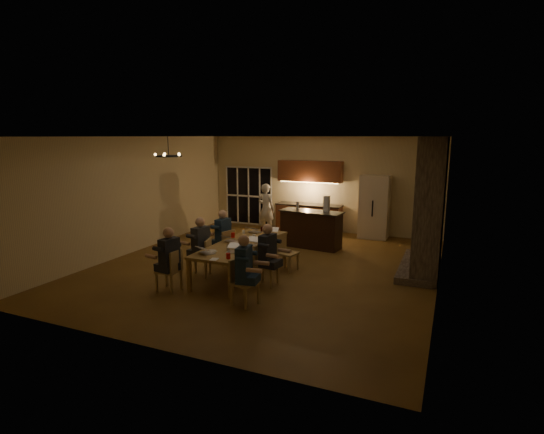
% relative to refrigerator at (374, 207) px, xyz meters
% --- Properties ---
extents(floor, '(9.00, 9.00, 0.00)m').
position_rel_refrigerator_xyz_m(floor, '(-1.90, -4.15, -1.00)').
color(floor, brown).
rests_on(floor, ground).
extents(back_wall, '(8.00, 0.04, 3.20)m').
position_rel_refrigerator_xyz_m(back_wall, '(-1.90, 0.37, 0.60)').
color(back_wall, tan).
rests_on(back_wall, ground).
extents(left_wall, '(0.04, 9.00, 3.20)m').
position_rel_refrigerator_xyz_m(left_wall, '(-5.92, -4.15, 0.60)').
color(left_wall, tan).
rests_on(left_wall, ground).
extents(right_wall, '(0.04, 9.00, 3.20)m').
position_rel_refrigerator_xyz_m(right_wall, '(2.12, -4.15, 0.60)').
color(right_wall, tan).
rests_on(right_wall, ground).
extents(ceiling, '(8.00, 9.00, 0.04)m').
position_rel_refrigerator_xyz_m(ceiling, '(-1.90, -4.15, 2.22)').
color(ceiling, white).
rests_on(ceiling, back_wall).
extents(french_doors, '(1.86, 0.08, 2.10)m').
position_rel_refrigerator_xyz_m(french_doors, '(-4.60, 0.32, 0.05)').
color(french_doors, black).
rests_on(french_doors, ground).
extents(fireplace, '(0.58, 2.50, 3.20)m').
position_rel_refrigerator_xyz_m(fireplace, '(1.80, -2.95, 0.60)').
color(fireplace, '#74675B').
rests_on(fireplace, ground).
extents(kitchenette, '(2.24, 0.68, 2.40)m').
position_rel_refrigerator_xyz_m(kitchenette, '(-2.20, 0.05, 0.20)').
color(kitchenette, brown).
rests_on(kitchenette, ground).
extents(refrigerator, '(0.90, 0.68, 2.00)m').
position_rel_refrigerator_xyz_m(refrigerator, '(0.00, 0.00, 0.00)').
color(refrigerator, beige).
rests_on(refrigerator, ground).
extents(dining_table, '(1.10, 3.05, 0.75)m').
position_rel_refrigerator_xyz_m(dining_table, '(-2.19, -4.91, -0.62)').
color(dining_table, '#A37B41').
rests_on(dining_table, ground).
extents(bar_island, '(1.90, 0.91, 1.08)m').
position_rel_refrigerator_xyz_m(bar_island, '(-1.47, -1.93, -0.46)').
color(bar_island, black).
rests_on(bar_island, ground).
extents(chair_left_near, '(0.46, 0.46, 0.89)m').
position_rel_refrigerator_xyz_m(chair_left_near, '(-3.11, -6.50, -0.55)').
color(chair_left_near, tan).
rests_on(chair_left_near, ground).
extents(chair_left_mid, '(0.54, 0.54, 0.89)m').
position_rel_refrigerator_xyz_m(chair_left_mid, '(-3.01, -5.45, -0.55)').
color(chair_left_mid, tan).
rests_on(chair_left_mid, ground).
extents(chair_left_far, '(0.55, 0.55, 0.89)m').
position_rel_refrigerator_xyz_m(chair_left_far, '(-3.01, -4.37, -0.55)').
color(chair_left_far, tan).
rests_on(chair_left_far, ground).
extents(chair_right_near, '(0.54, 0.54, 0.89)m').
position_rel_refrigerator_xyz_m(chair_right_near, '(-1.30, -6.54, -0.55)').
color(chair_right_near, tan).
rests_on(chair_right_near, ground).
extents(chair_right_mid, '(0.45, 0.45, 0.89)m').
position_rel_refrigerator_xyz_m(chair_right_mid, '(-1.36, -5.37, -0.55)').
color(chair_right_mid, tan).
rests_on(chair_right_mid, ground).
extents(chair_right_far, '(0.53, 0.53, 0.89)m').
position_rel_refrigerator_xyz_m(chair_right_far, '(-1.31, -4.25, -0.55)').
color(chair_right_far, tan).
rests_on(chair_right_far, ground).
extents(person_left_near, '(0.69, 0.69, 1.38)m').
position_rel_refrigerator_xyz_m(person_left_near, '(-3.03, -6.56, -0.31)').
color(person_left_near, '#252830').
rests_on(person_left_near, ground).
extents(person_right_near, '(0.68, 0.68, 1.38)m').
position_rel_refrigerator_xyz_m(person_right_near, '(-1.31, -6.54, -0.31)').
color(person_right_near, '#1D314A').
rests_on(person_right_near, ground).
extents(person_left_mid, '(0.69, 0.69, 1.38)m').
position_rel_refrigerator_xyz_m(person_left_mid, '(-3.04, -5.36, -0.31)').
color(person_left_mid, '#34383E').
rests_on(person_left_mid, ground).
extents(person_right_mid, '(0.68, 0.68, 1.38)m').
position_rel_refrigerator_xyz_m(person_right_mid, '(-1.31, -5.44, -0.31)').
color(person_right_mid, '#252830').
rests_on(person_right_mid, ground).
extents(person_left_far, '(0.66, 0.66, 1.38)m').
position_rel_refrigerator_xyz_m(person_left_far, '(-3.05, -4.30, -0.31)').
color(person_left_far, '#1D314A').
rests_on(person_left_far, ground).
extents(standing_person, '(0.68, 0.51, 1.69)m').
position_rel_refrigerator_xyz_m(standing_person, '(-3.37, -0.88, -0.16)').
color(standing_person, silver).
rests_on(standing_person, ground).
extents(chandelier, '(0.63, 0.63, 0.03)m').
position_rel_refrigerator_xyz_m(chandelier, '(-3.92, -5.24, 1.75)').
color(chandelier, black).
rests_on(chandelier, ceiling).
extents(laptop_a, '(0.42, 0.40, 0.23)m').
position_rel_refrigerator_xyz_m(laptop_a, '(-2.47, -5.98, -0.14)').
color(laptop_a, silver).
rests_on(laptop_a, dining_table).
extents(laptop_b, '(0.36, 0.33, 0.23)m').
position_rel_refrigerator_xyz_m(laptop_b, '(-1.98, -5.69, -0.14)').
color(laptop_b, silver).
rests_on(laptop_b, dining_table).
extents(laptop_c, '(0.39, 0.37, 0.23)m').
position_rel_refrigerator_xyz_m(laptop_c, '(-2.48, -4.88, -0.14)').
color(laptop_c, silver).
rests_on(laptop_c, dining_table).
extents(laptop_d, '(0.32, 0.28, 0.23)m').
position_rel_refrigerator_xyz_m(laptop_d, '(-1.89, -5.01, -0.14)').
color(laptop_d, silver).
rests_on(laptop_d, dining_table).
extents(laptop_e, '(0.39, 0.36, 0.23)m').
position_rel_refrigerator_xyz_m(laptop_e, '(-2.40, -3.78, -0.14)').
color(laptop_e, silver).
rests_on(laptop_e, dining_table).
extents(laptop_f, '(0.38, 0.35, 0.23)m').
position_rel_refrigerator_xyz_m(laptop_f, '(-1.88, -3.89, -0.14)').
color(laptop_f, silver).
rests_on(laptop_f, dining_table).
extents(mug_front, '(0.09, 0.09, 0.10)m').
position_rel_refrigerator_xyz_m(mug_front, '(-2.21, -5.30, -0.20)').
color(mug_front, white).
rests_on(mug_front, dining_table).
extents(mug_mid, '(0.08, 0.08, 0.10)m').
position_rel_refrigerator_xyz_m(mug_mid, '(-2.12, -4.41, -0.20)').
color(mug_mid, white).
rests_on(mug_mid, dining_table).
extents(mug_back, '(0.07, 0.07, 0.10)m').
position_rel_refrigerator_xyz_m(mug_back, '(-2.60, -4.05, -0.20)').
color(mug_back, white).
rests_on(mug_back, dining_table).
extents(redcup_near, '(0.09, 0.09, 0.12)m').
position_rel_refrigerator_xyz_m(redcup_near, '(-1.86, -6.17, -0.19)').
color(redcup_near, red).
rests_on(redcup_near, dining_table).
extents(redcup_mid, '(0.09, 0.09, 0.12)m').
position_rel_refrigerator_xyz_m(redcup_mid, '(-2.65, -4.50, -0.19)').
color(redcup_mid, red).
rests_on(redcup_mid, dining_table).
extents(can_silver, '(0.07, 0.07, 0.12)m').
position_rel_refrigerator_xyz_m(can_silver, '(-2.18, -5.60, -0.19)').
color(can_silver, '#B2B2B7').
rests_on(can_silver, dining_table).
extents(can_cola, '(0.07, 0.07, 0.12)m').
position_rel_refrigerator_xyz_m(can_cola, '(-2.29, -3.59, -0.19)').
color(can_cola, '#3F0F0C').
rests_on(can_cola, dining_table).
extents(plate_near, '(0.28, 0.28, 0.02)m').
position_rel_refrigerator_xyz_m(plate_near, '(-1.81, -5.44, -0.24)').
color(plate_near, white).
rests_on(plate_near, dining_table).
extents(plate_left, '(0.23, 0.23, 0.02)m').
position_rel_refrigerator_xyz_m(plate_left, '(-2.47, -5.83, -0.24)').
color(plate_left, white).
rests_on(plate_left, dining_table).
extents(plate_far, '(0.23, 0.23, 0.02)m').
position_rel_refrigerator_xyz_m(plate_far, '(-1.76, -4.17, -0.24)').
color(plate_far, white).
rests_on(plate_far, dining_table).
extents(notepad, '(0.18, 0.23, 0.01)m').
position_rel_refrigerator_xyz_m(notepad, '(-2.09, -6.34, -0.24)').
color(notepad, white).
rests_on(notepad, dining_table).
extents(bar_bottle, '(0.09, 0.09, 0.24)m').
position_rel_refrigerator_xyz_m(bar_bottle, '(-1.93, -1.85, 0.20)').
color(bar_bottle, '#99999E').
rests_on(bar_bottle, bar_island).
extents(bar_blender, '(0.17, 0.17, 0.46)m').
position_rel_refrigerator_xyz_m(bar_blender, '(-1.02, -1.92, 0.31)').
color(bar_blender, silver).
rests_on(bar_blender, bar_island).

